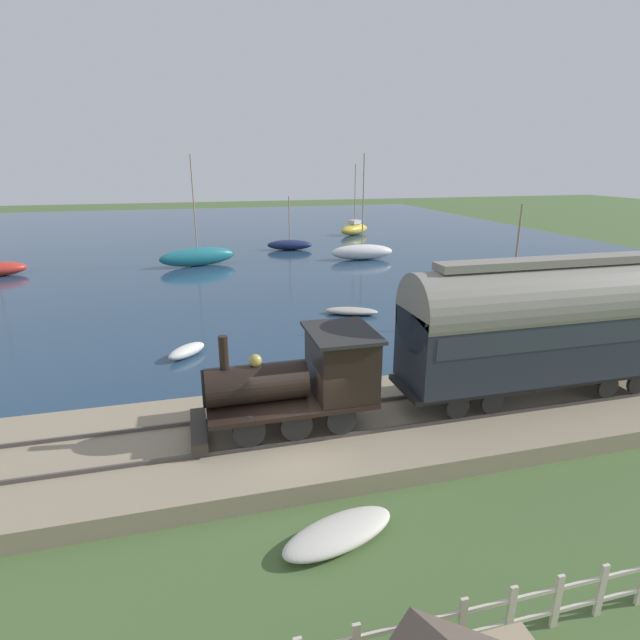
# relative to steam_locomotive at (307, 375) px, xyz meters

# --- Properties ---
(ground_plane) EXTENTS (200.00, 200.00, 0.00)m
(ground_plane) POSITION_rel_steam_locomotive_xyz_m (-0.74, 0.44, -2.22)
(ground_plane) COLOR #476033
(harbor_water) EXTENTS (80.00, 80.00, 0.01)m
(harbor_water) POSITION_rel_steam_locomotive_xyz_m (43.15, 0.44, -2.21)
(harbor_water) COLOR navy
(harbor_water) RESTS_ON ground
(rail_embankment) EXTENTS (5.69, 56.00, 0.68)m
(rail_embankment) POSITION_rel_steam_locomotive_xyz_m (-0.00, 0.44, -1.94)
(rail_embankment) COLOR gray
(rail_embankment) RESTS_ON ground
(steam_locomotive) EXTENTS (2.44, 5.37, 2.93)m
(steam_locomotive) POSITION_rel_steam_locomotive_xyz_m (0.00, 0.00, 0.00)
(steam_locomotive) COLOR black
(steam_locomotive) RESTS_ON rail_embankment
(passenger_coach) EXTENTS (2.42, 9.55, 4.59)m
(passenger_coach) POSITION_rel_steam_locomotive_xyz_m (-0.00, -7.79, 0.98)
(passenger_coach) COLOR black
(passenger_coach) RESTS_ON rail_embankment
(sailboat_white) EXTENTS (2.12, 5.57, 8.82)m
(sailboat_white) POSITION_rel_steam_locomotive_xyz_m (27.81, -11.47, -1.53)
(sailboat_white) COLOR white
(sailboat_white) RESTS_ON harbor_water
(sailboat_navy) EXTENTS (2.38, 4.55, 5.06)m
(sailboat_navy) POSITION_rel_steam_locomotive_xyz_m (34.34, -6.38, -1.71)
(sailboat_navy) COLOR #192347
(sailboat_navy) RESTS_ON harbor_water
(sailboat_teal) EXTENTS (2.80, 6.32, 8.71)m
(sailboat_teal) POSITION_rel_steam_locomotive_xyz_m (28.56, 2.43, -1.44)
(sailboat_teal) COLOR #1E707A
(sailboat_teal) RESTS_ON harbor_water
(sailboat_black) EXTENTS (1.92, 4.32, 6.19)m
(sailboat_black) POSITION_rel_steam_locomotive_xyz_m (8.25, -12.63, -1.74)
(sailboat_black) COLOR black
(sailboat_black) RESTS_ON harbor_water
(sailboat_yellow) EXTENTS (3.88, 4.66, 7.94)m
(sailboat_yellow) POSITION_rel_steam_locomotive_xyz_m (42.77, -15.78, -1.51)
(sailboat_yellow) COLOR gold
(sailboat_yellow) RESTS_ON harbor_water
(rowboat_mid_harbor) EXTENTS (1.94, 1.95, 0.52)m
(rowboat_mid_harbor) POSITION_rel_steam_locomotive_xyz_m (8.11, 3.47, -1.95)
(rowboat_mid_harbor) COLOR silver
(rowboat_mid_harbor) RESTS_ON harbor_water
(rowboat_near_shore) EXTENTS (2.06, 3.10, 0.38)m
(rowboat_near_shore) POSITION_rel_steam_locomotive_xyz_m (12.32, -5.45, -2.02)
(rowboat_near_shore) COLOR #B7B2A3
(rowboat_near_shore) RESTS_ON harbor_water
(beached_dinghy) EXTENTS (1.88, 3.00, 0.44)m
(beached_dinghy) POSITION_rel_steam_locomotive_xyz_m (-4.23, 0.28, -2.00)
(beached_dinghy) COLOR beige
(beached_dinghy) RESTS_ON ground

